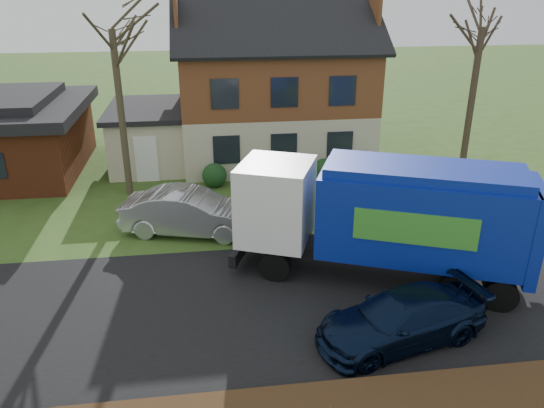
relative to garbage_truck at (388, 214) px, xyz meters
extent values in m
plane|color=#324D19|center=(-3.65, -1.05, -2.14)|extent=(120.00, 120.00, 0.00)
cube|color=black|center=(-3.65, -1.05, -2.13)|extent=(80.00, 7.00, 0.02)
cube|color=beige|center=(-1.65, 12.95, -0.79)|extent=(9.00, 7.50, 2.70)
cube|color=#573218|center=(-1.65, 12.95, 1.96)|extent=(9.00, 7.50, 2.80)
cube|color=beige|center=(-7.85, 12.45, -0.84)|extent=(3.50, 5.50, 2.60)
cube|color=black|center=(-7.85, 12.45, 0.58)|extent=(3.90, 5.90, 0.24)
cylinder|color=black|center=(-3.30, 0.31, -1.67)|extent=(1.01, 0.66, 0.96)
cylinder|color=black|center=(-2.57, 2.10, -1.67)|extent=(1.01, 0.66, 0.96)
cylinder|color=black|center=(1.55, -1.68, -1.67)|extent=(1.01, 0.66, 0.96)
cylinder|color=black|center=(2.28, 0.11, -1.67)|extent=(1.01, 0.66, 0.96)
cylinder|color=black|center=(2.65, -2.13, -1.67)|extent=(1.01, 0.66, 0.96)
cylinder|color=black|center=(3.38, -0.34, -1.67)|extent=(1.01, 0.66, 0.96)
cube|color=black|center=(0.04, -0.02, -1.36)|extent=(7.73, 4.02, 0.32)
cube|color=white|center=(-3.15, 1.29, 0.06)|extent=(2.83, 2.93, 2.48)
cube|color=black|center=(-4.08, 1.67, 0.20)|extent=(0.83, 1.90, 0.83)
cube|color=black|center=(-4.17, 1.71, -1.64)|extent=(1.08, 2.21, 0.41)
cube|color=navy|center=(0.85, -0.35, 0.06)|extent=(6.23, 4.32, 2.48)
cube|color=navy|center=(0.85, -0.35, 1.44)|extent=(5.87, 3.96, 0.28)
cube|color=navy|center=(3.61, -1.48, -0.03)|extent=(1.19, 2.29, 2.66)
cube|color=#388B2D|center=(0.28, -1.38, 0.15)|extent=(3.07, 1.29, 0.92)
cube|color=#388B2D|center=(1.16, 0.78, 0.15)|extent=(3.07, 1.29, 0.92)
imported|color=#A8ABB0|center=(-5.87, 4.00, -1.34)|extent=(5.19, 2.93, 1.62)
imported|color=black|center=(-0.56, -3.05, -1.50)|extent=(4.78, 2.85, 1.30)
cylinder|color=#423927|center=(-8.52, 8.21, 1.25)|extent=(0.28, 0.28, 6.80)
cylinder|color=#3C3024|center=(6.77, 8.59, 1.20)|extent=(0.31, 0.31, 6.68)
cylinder|color=#433828|center=(1.57, 20.82, 2.30)|extent=(0.34, 0.34, 8.89)
camera|label=1|loc=(-5.30, -13.67, 6.38)|focal=35.00mm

